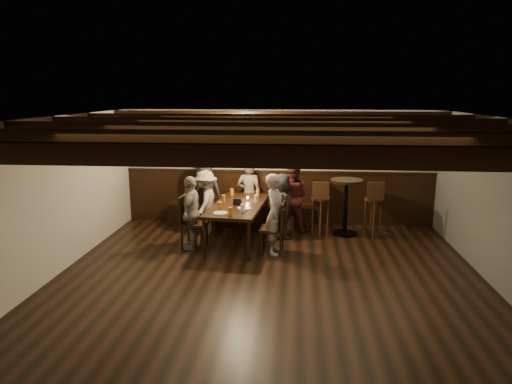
# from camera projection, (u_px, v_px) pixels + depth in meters

# --- Properties ---
(room) EXTENTS (7.00, 7.00, 7.00)m
(room) POSITION_uv_depth(u_px,v_px,m) (260.00, 185.00, 8.42)
(room) COLOR black
(room) RESTS_ON ground
(dining_table) EXTENTS (1.05, 2.03, 0.74)m
(dining_table) POSITION_uv_depth(u_px,v_px,m) (238.00, 207.00, 8.39)
(dining_table) COLOR black
(dining_table) RESTS_ON floor
(chair_left_near) EXTENTS (0.45, 0.45, 0.90)m
(chair_left_near) POSITION_uv_depth(u_px,v_px,m) (208.00, 220.00, 9.03)
(chair_left_near) COLOR black
(chair_left_near) RESTS_ON floor
(chair_left_far) EXTENTS (0.48, 0.48, 0.96)m
(chair_left_far) POSITION_uv_depth(u_px,v_px,m) (194.00, 232.00, 8.16)
(chair_left_far) COLOR black
(chair_left_far) RESTS_ON floor
(chair_right_near) EXTENTS (0.43, 0.43, 0.87)m
(chair_right_near) POSITION_uv_depth(u_px,v_px,m) (280.00, 224.00, 8.78)
(chair_right_near) COLOR black
(chair_right_near) RESTS_ON floor
(chair_right_far) EXTENTS (0.45, 0.45, 0.91)m
(chair_right_far) POSITION_uv_depth(u_px,v_px,m) (273.00, 237.00, 7.91)
(chair_right_far) COLOR black
(chair_right_far) RESTS_ON floor
(person_bench_left) EXTENTS (0.74, 0.52, 1.43)m
(person_bench_left) POSITION_uv_depth(u_px,v_px,m) (205.00, 193.00, 9.40)
(person_bench_left) COLOR #2B2C2E
(person_bench_left) RESTS_ON floor
(person_bench_centre) EXTENTS (0.53, 0.37, 1.38)m
(person_bench_centre) POSITION_uv_depth(u_px,v_px,m) (249.00, 194.00, 9.39)
(person_bench_centre) COLOR gray
(person_bench_centre) RESTS_ON floor
(person_bench_right) EXTENTS (0.72, 0.58, 1.39)m
(person_bench_right) POSITION_uv_depth(u_px,v_px,m) (292.00, 197.00, 9.09)
(person_bench_right) COLOR maroon
(person_bench_right) RESTS_ON floor
(person_left_near) EXTENTS (0.54, 0.86, 1.27)m
(person_left_near) POSITION_uv_depth(u_px,v_px,m) (206.00, 202.00, 8.96)
(person_left_near) COLOR gray
(person_left_near) RESTS_ON floor
(person_left_far) EXTENTS (0.39, 0.80, 1.32)m
(person_left_far) POSITION_uv_depth(u_px,v_px,m) (191.00, 212.00, 8.09)
(person_left_far) COLOR gray
(person_left_far) RESTS_ON floor
(person_right_near) EXTENTS (0.45, 0.64, 1.25)m
(person_right_near) POSITION_uv_depth(u_px,v_px,m) (281.00, 206.00, 8.70)
(person_right_near) COLOR #29282B
(person_right_near) RESTS_ON floor
(person_right_far) EXTENTS (0.38, 0.54, 1.40)m
(person_right_far) POSITION_uv_depth(u_px,v_px,m) (275.00, 214.00, 7.82)
(person_right_far) COLOR gray
(person_right_far) RESTS_ON floor
(pint_a) EXTENTS (0.07, 0.07, 0.14)m
(pint_a) POSITION_uv_depth(u_px,v_px,m) (232.00, 192.00, 9.08)
(pint_a) COLOR #BF7219
(pint_a) RESTS_ON dining_table
(pint_b) EXTENTS (0.07, 0.07, 0.14)m
(pint_b) POSITION_uv_depth(u_px,v_px,m) (258.00, 193.00, 8.94)
(pint_b) COLOR #BF7219
(pint_b) RESTS_ON dining_table
(pint_c) EXTENTS (0.07, 0.07, 0.14)m
(pint_c) POSITION_uv_depth(u_px,v_px,m) (223.00, 199.00, 8.51)
(pint_c) COLOR #BF7219
(pint_c) RESTS_ON dining_table
(pint_d) EXTENTS (0.07, 0.07, 0.14)m
(pint_d) POSITION_uv_depth(u_px,v_px,m) (256.00, 199.00, 8.50)
(pint_d) COLOR silver
(pint_d) RESTS_ON dining_table
(pint_e) EXTENTS (0.07, 0.07, 0.14)m
(pint_e) POSITION_uv_depth(u_px,v_px,m) (220.00, 206.00, 7.97)
(pint_e) COLOR #BF7219
(pint_e) RESTS_ON dining_table
(pint_f) EXTENTS (0.07, 0.07, 0.14)m
(pint_f) POSITION_uv_depth(u_px,v_px,m) (242.00, 208.00, 7.80)
(pint_f) COLOR silver
(pint_f) RESTS_ON dining_table
(pint_g) EXTENTS (0.07, 0.07, 0.14)m
(pint_g) POSITION_uv_depth(u_px,v_px,m) (231.00, 211.00, 7.58)
(pint_g) COLOR #BF7219
(pint_g) RESTS_ON dining_table
(plate_near) EXTENTS (0.24, 0.24, 0.01)m
(plate_near) POSITION_uv_depth(u_px,v_px,m) (220.00, 213.00, 7.73)
(plate_near) COLOR white
(plate_near) RESTS_ON dining_table
(plate_far) EXTENTS (0.24, 0.24, 0.01)m
(plate_far) POSITION_uv_depth(u_px,v_px,m) (244.00, 208.00, 8.05)
(plate_far) COLOR white
(plate_far) RESTS_ON dining_table
(condiment_caddy) EXTENTS (0.15, 0.10, 0.12)m
(condiment_caddy) POSITION_uv_depth(u_px,v_px,m) (237.00, 202.00, 8.31)
(condiment_caddy) COLOR black
(condiment_caddy) RESTS_ON dining_table
(candle) EXTENTS (0.05, 0.05, 0.05)m
(candle) POSITION_uv_depth(u_px,v_px,m) (248.00, 199.00, 8.64)
(candle) COLOR beige
(candle) RESTS_ON dining_table
(high_top_table) EXTENTS (0.62, 0.62, 1.10)m
(high_top_table) POSITION_uv_depth(u_px,v_px,m) (346.00, 199.00, 8.86)
(high_top_table) COLOR black
(high_top_table) RESTS_ON floor
(bar_stool_left) EXTENTS (0.35, 0.37, 1.12)m
(bar_stool_left) POSITION_uv_depth(u_px,v_px,m) (320.00, 216.00, 8.77)
(bar_stool_left) COLOR #32190F
(bar_stool_left) RESTS_ON floor
(bar_stool_right) EXTENTS (0.35, 0.36, 1.12)m
(bar_stool_right) POSITION_uv_depth(u_px,v_px,m) (373.00, 217.00, 8.73)
(bar_stool_right) COLOR #32190F
(bar_stool_right) RESTS_ON floor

